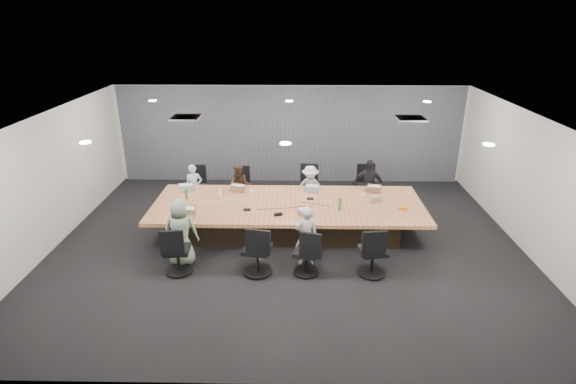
{
  "coord_description": "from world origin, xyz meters",
  "views": [
    {
      "loc": [
        0.17,
        -8.68,
        4.72
      ],
      "look_at": [
        0.0,
        0.4,
        1.05
      ],
      "focal_mm": 28.0,
      "sensor_mm": 36.0,
      "label": 1
    }
  ],
  "objects_px": {
    "chair_6": "(306,256)",
    "person_6": "(306,236)",
    "laptop_0": "(189,189)",
    "person_1": "(240,187)",
    "snack_packet": "(403,208)",
    "chair_2": "(310,188)",
    "chair_5": "(257,253)",
    "person_3": "(368,185)",
    "chair_1": "(242,190)",
    "person_4": "(181,232)",
    "bottle_clear": "(220,193)",
    "laptop_6": "(306,218)",
    "stapler": "(278,214)",
    "bottle_green_right": "(340,204)",
    "chair_3": "(365,189)",
    "laptop_1": "(237,189)",
    "laptop_3": "(372,190)",
    "laptop_2": "(311,190)",
    "bottle_green_left": "(186,194)",
    "chair_0": "(198,189)",
    "laptop_4": "(187,217)",
    "conference_table": "(288,217)",
    "chair_4": "(178,254)",
    "mug_brown": "(180,200)",
    "canvas_bag": "(375,199)",
    "chair_7": "(373,255)",
    "person_0": "(194,187)"
  },
  "relations": [
    {
      "from": "chair_6",
      "to": "bottle_green_left",
      "type": "bearing_deg",
      "value": 161.38
    },
    {
      "from": "conference_table",
      "to": "laptop_1",
      "type": "height_order",
      "value": "laptop_1"
    },
    {
      "from": "conference_table",
      "to": "laptop_0",
      "type": "distance_m",
      "value": 2.56
    },
    {
      "from": "person_6",
      "to": "bottle_green_right",
      "type": "height_order",
      "value": "person_6"
    },
    {
      "from": "laptop_3",
      "to": "laptop_1",
      "type": "bearing_deg",
      "value": 9.75
    },
    {
      "from": "chair_6",
      "to": "laptop_1",
      "type": "xyz_separation_m",
      "value": [
        -1.61,
        2.5,
        0.37
      ]
    },
    {
      "from": "chair_4",
      "to": "mug_brown",
      "type": "xyz_separation_m",
      "value": [
        -0.35,
        1.74,
        0.38
      ]
    },
    {
      "from": "person_6",
      "to": "bottle_clear",
      "type": "height_order",
      "value": "person_6"
    },
    {
      "from": "bottle_green_left",
      "to": "laptop_4",
      "type": "bearing_deg",
      "value": -77.2
    },
    {
      "from": "chair_5",
      "to": "laptop_6",
      "type": "distance_m",
      "value": 1.34
    },
    {
      "from": "chair_3",
      "to": "chair_5",
      "type": "xyz_separation_m",
      "value": [
        -2.54,
        -3.4,
        0.0
      ]
    },
    {
      "from": "stapler",
      "to": "canvas_bag",
      "type": "bearing_deg",
      "value": 2.8
    },
    {
      "from": "chair_6",
      "to": "person_3",
      "type": "relative_size",
      "value": 0.57
    },
    {
      "from": "laptop_6",
      "to": "stapler",
      "type": "height_order",
      "value": "stapler"
    },
    {
      "from": "laptop_1",
      "to": "bottle_green_right",
      "type": "bearing_deg",
      "value": 167.61
    },
    {
      "from": "chair_0",
      "to": "chair_6",
      "type": "xyz_separation_m",
      "value": [
        2.78,
        -3.4,
        -0.0
      ]
    },
    {
      "from": "conference_table",
      "to": "mug_brown",
      "type": "distance_m",
      "value": 2.47
    },
    {
      "from": "chair_7",
      "to": "bottle_green_left",
      "type": "height_order",
      "value": "bottle_green_left"
    },
    {
      "from": "chair_0",
      "to": "laptop_3",
      "type": "relative_size",
      "value": 2.41
    },
    {
      "from": "person_1",
      "to": "canvas_bag",
      "type": "distance_m",
      "value": 3.42
    },
    {
      "from": "laptop_2",
      "to": "laptop_3",
      "type": "distance_m",
      "value": 1.45
    },
    {
      "from": "laptop_0",
      "to": "chair_0",
      "type": "bearing_deg",
      "value": -98.28
    },
    {
      "from": "laptop_4",
      "to": "person_3",
      "type": "bearing_deg",
      "value": 31.31
    },
    {
      "from": "person_1",
      "to": "conference_table",
      "type": "bearing_deg",
      "value": -51.66
    },
    {
      "from": "laptop_4",
      "to": "laptop_3",
      "type": "bearing_deg",
      "value": 24.93
    },
    {
      "from": "chair_6",
      "to": "person_6",
      "type": "bearing_deg",
      "value": 106.63
    },
    {
      "from": "person_1",
      "to": "canvas_bag",
      "type": "height_order",
      "value": "person_1"
    },
    {
      "from": "laptop_0",
      "to": "person_1",
      "type": "distance_m",
      "value": 1.31
    },
    {
      "from": "chair_4",
      "to": "person_1",
      "type": "xyz_separation_m",
      "value": [
        0.85,
        3.05,
        0.19
      ]
    },
    {
      "from": "person_0",
      "to": "chair_4",
      "type": "bearing_deg",
      "value": -96.41
    },
    {
      "from": "chair_1",
      "to": "person_6",
      "type": "distance_m",
      "value": 3.46
    },
    {
      "from": "laptop_1",
      "to": "laptop_3",
      "type": "bearing_deg",
      "value": -165.89
    },
    {
      "from": "chair_2",
      "to": "laptop_1",
      "type": "bearing_deg",
      "value": 29.13
    },
    {
      "from": "chair_0",
      "to": "laptop_1",
      "type": "xyz_separation_m",
      "value": [
        1.17,
        -0.9,
        0.36
      ]
    },
    {
      "from": "chair_1",
      "to": "person_4",
      "type": "xyz_separation_m",
      "value": [
        -0.85,
        -3.05,
        0.33
      ]
    },
    {
      "from": "chair_1",
      "to": "laptop_4",
      "type": "distance_m",
      "value": 2.67
    },
    {
      "from": "chair_5",
      "to": "person_3",
      "type": "bearing_deg",
      "value": 60.49
    },
    {
      "from": "chair_2",
      "to": "chair_5",
      "type": "height_order",
      "value": "chair_5"
    },
    {
      "from": "person_4",
      "to": "laptop_3",
      "type": "bearing_deg",
      "value": -157.19
    },
    {
      "from": "chair_1",
      "to": "person_4",
      "type": "height_order",
      "value": "person_4"
    },
    {
      "from": "person_6",
      "to": "bottle_green_left",
      "type": "xyz_separation_m",
      "value": [
        -2.69,
        1.55,
        0.23
      ]
    },
    {
      "from": "chair_3",
      "to": "laptop_1",
      "type": "xyz_separation_m",
      "value": [
        -3.21,
        -0.9,
        0.32
      ]
    },
    {
      "from": "person_1",
      "to": "person_4",
      "type": "distance_m",
      "value": 2.83
    },
    {
      "from": "laptop_3",
      "to": "person_6",
      "type": "relative_size",
      "value": 0.26
    },
    {
      "from": "chair_4",
      "to": "laptop_3",
      "type": "relative_size",
      "value": 2.53
    },
    {
      "from": "snack_packet",
      "to": "person_1",
      "type": "bearing_deg",
      "value": 156.76
    },
    {
      "from": "laptop_1",
      "to": "canvas_bag",
      "type": "relative_size",
      "value": 1.4
    },
    {
      "from": "chair_1",
      "to": "laptop_2",
      "type": "height_order",
      "value": "laptop_2"
    },
    {
      "from": "chair_0",
      "to": "chair_5",
      "type": "bearing_deg",
      "value": 118.05
    },
    {
      "from": "laptop_4",
      "to": "chair_1",
      "type": "bearing_deg",
      "value": 74.59
    }
  ]
}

